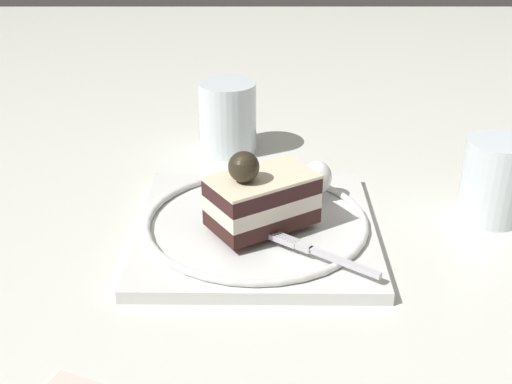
# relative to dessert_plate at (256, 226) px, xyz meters

# --- Properties ---
(ground_plane) EXTENTS (2.40, 2.40, 0.00)m
(ground_plane) POSITION_rel_dessert_plate_xyz_m (0.01, -0.02, -0.01)
(ground_plane) COLOR silver
(dessert_plate) EXTENTS (0.25, 0.25, 0.02)m
(dessert_plate) POSITION_rel_dessert_plate_xyz_m (0.00, 0.00, 0.00)
(dessert_plate) COLOR silver
(dessert_plate) RESTS_ON ground_plane
(cake_slice) EXTENTS (0.11, 0.12, 0.08)m
(cake_slice) POSITION_rel_dessert_plate_xyz_m (0.01, 0.00, 0.04)
(cake_slice) COLOR #361916
(cake_slice) RESTS_ON dessert_plate
(whipped_cream_dollop) EXTENTS (0.03, 0.03, 0.04)m
(whipped_cream_dollop) POSITION_rel_dessert_plate_xyz_m (-0.06, 0.07, 0.03)
(whipped_cream_dollop) COLOR white
(whipped_cream_dollop) RESTS_ON dessert_plate
(fork) EXTENTS (0.08, 0.10, 0.00)m
(fork) POSITION_rel_dessert_plate_xyz_m (0.07, 0.06, 0.01)
(fork) COLOR silver
(fork) RESTS_ON dessert_plate
(drink_glass_near) EXTENTS (0.07, 0.07, 0.09)m
(drink_glass_near) POSITION_rel_dessert_plate_xyz_m (-0.04, 0.26, 0.03)
(drink_glass_near) COLOR silver
(drink_glass_near) RESTS_ON ground_plane
(drink_glass_far) EXTENTS (0.08, 0.08, 0.09)m
(drink_glass_far) POSITION_rel_dessert_plate_xyz_m (-0.22, -0.04, 0.03)
(drink_glass_far) COLOR silver
(drink_glass_far) RESTS_ON ground_plane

